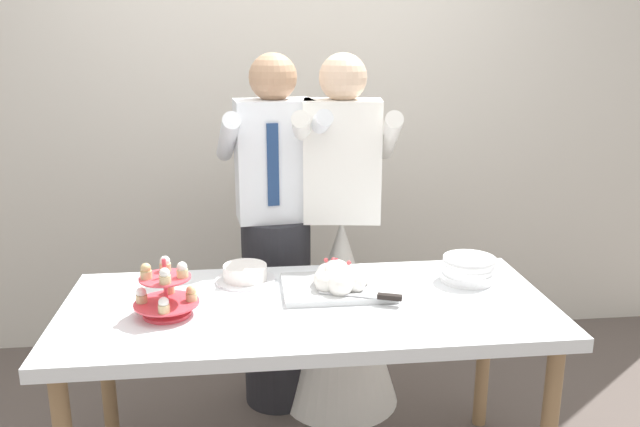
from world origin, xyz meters
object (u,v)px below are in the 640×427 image
object	(u,v)px
round_cake	(245,274)
dessert_table	(308,321)
person_bride	(341,288)
plate_stack	(468,269)
cupcake_stand	(166,293)
main_cake_tray	(339,280)
person_groom	(276,255)

from	to	relation	value
round_cake	dessert_table	bearing A→B (deg)	-47.09
round_cake	person_bride	distance (m)	0.61
plate_stack	round_cake	bearing A→B (deg)	173.68
round_cake	person_bride	xyz separation A→B (m)	(0.44, 0.35, -0.22)
cupcake_stand	main_cake_tray	world-z (taller)	cupcake_stand
main_cake_tray	round_cake	world-z (taller)	main_cake_tray
round_cake	person_bride	bearing A→B (deg)	38.66
dessert_table	main_cake_tray	xyz separation A→B (m)	(0.13, 0.10, 0.12)
main_cake_tray	person_groom	xyz separation A→B (m)	(-0.22, 0.54, -0.07)
dessert_table	person_groom	distance (m)	0.65
cupcake_stand	plate_stack	distance (m)	1.18
cupcake_stand	round_cake	size ratio (longest dim) A/B	0.96
dessert_table	cupcake_stand	size ratio (longest dim) A/B	7.83
main_cake_tray	round_cake	size ratio (longest dim) A/B	1.78
cupcake_stand	main_cake_tray	bearing A→B (deg)	13.41
person_groom	plate_stack	bearing A→B (deg)	-33.45
cupcake_stand	person_bride	world-z (taller)	person_bride
person_bride	main_cake_tray	bearing A→B (deg)	-99.40
person_groom	person_bride	world-z (taller)	same
dessert_table	round_cake	xyz separation A→B (m)	(-0.23, 0.25, 0.10)
round_cake	person_bride	world-z (taller)	person_bride
main_cake_tray	round_cake	xyz separation A→B (m)	(-0.36, 0.14, -0.01)
plate_stack	main_cake_tray	bearing A→B (deg)	-175.02
dessert_table	person_bride	xyz separation A→B (m)	(0.21, 0.60, -0.12)
plate_stack	person_bride	distance (m)	0.68
dessert_table	person_bride	size ratio (longest dim) A/B	1.08
person_groom	person_bride	distance (m)	0.34
cupcake_stand	person_bride	bearing A→B (deg)	42.16
dessert_table	plate_stack	distance (m)	0.69
main_cake_tray	plate_stack	xyz separation A→B (m)	(0.53, 0.05, 0.01)
cupcake_stand	round_cake	bearing A→B (deg)	47.08
cupcake_stand	plate_stack	world-z (taller)	cupcake_stand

